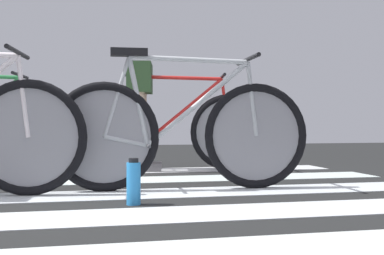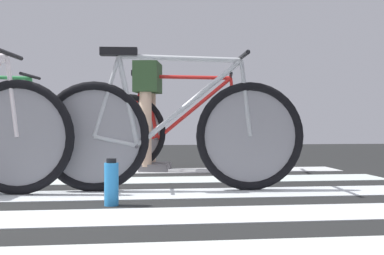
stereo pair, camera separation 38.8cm
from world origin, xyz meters
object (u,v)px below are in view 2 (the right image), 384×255
object	(u,v)px
bicycle_1_of_4	(172,132)
bicycle_3_of_4	(182,129)
water_bottle	(111,183)
cyclist_3_of_4	(148,101)

from	to	relation	value
bicycle_1_of_4	bicycle_3_of_4	xyz separation A→B (m)	(0.21, 1.38, 0.00)
bicycle_1_of_4	bicycle_3_of_4	world-z (taller)	same
bicycle_3_of_4	bicycle_1_of_4	bearing A→B (deg)	-87.77
water_bottle	bicycle_1_of_4	bearing A→B (deg)	54.84
bicycle_3_of_4	cyclist_3_of_4	size ratio (longest dim) A/B	1.71
cyclist_3_of_4	water_bottle	distance (m)	2.06
water_bottle	cyclist_3_of_4	bearing A→B (deg)	82.02
bicycle_3_of_4	cyclist_3_of_4	xyz separation A→B (m)	(-0.31, 0.06, 0.26)
cyclist_3_of_4	bicycle_1_of_4	bearing A→B (deg)	-75.34
bicycle_1_of_4	cyclist_3_of_4	bearing A→B (deg)	97.36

